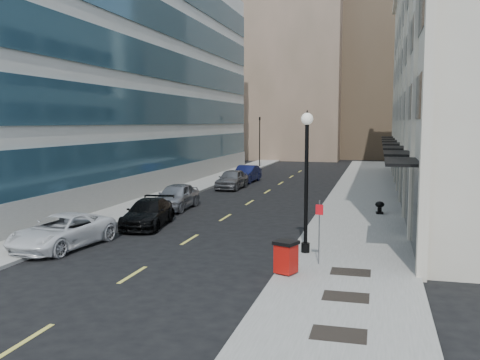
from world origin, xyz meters
The scene contains 22 objects.
ground centered at (0.00, 0.00, 0.00)m, with size 160.00×160.00×0.00m, color black.
sidewalk_right centered at (7.50, 20.00, 0.07)m, with size 5.00×80.00×0.15m, color gray.
sidewalk_left centered at (-6.50, 20.00, 0.07)m, with size 3.00×80.00×0.15m, color gray.
building_left centered at (-15.95, 27.00, 9.99)m, with size 16.14×46.00×20.00m.
skyline_tan_near centered at (-4.00, 68.00, 14.00)m, with size 14.00×18.00×28.00m, color #987863.
skyline_brown centered at (8.00, 72.00, 17.00)m, with size 12.00×16.00×34.00m, color brown.
skyline_tan_far centered at (-14.00, 78.00, 11.00)m, with size 12.00×14.00×22.00m, color #987863.
skyline_stone centered at (18.00, 66.00, 10.00)m, with size 10.00×14.00×20.00m, color beige.
grate_near centered at (7.60, -2.00, 0.15)m, with size 1.40×1.00×0.01m, color black.
grate_mid centered at (7.60, 1.00, 0.15)m, with size 1.40×1.00×0.01m, color black.
grate_far centered at (7.60, 3.80, 0.15)m, with size 1.40×1.00×0.01m, color black.
road_centerline centered at (0.00, 17.00, 0.01)m, with size 0.15×68.20×0.01m.
traffic_signal centered at (-5.50, 48.00, 5.72)m, with size 0.66×0.66×6.98m.
car_white_van centered at (-4.80, 5.02, 0.73)m, with size 2.42×5.25×1.46m, color silver.
car_black_pickup centered at (-3.20, 10.44, 0.71)m, with size 1.99×4.88×1.42m, color black.
car_silver_sedan centered at (-3.84, 16.14, 0.81)m, with size 1.92×4.77×1.63m, color gray.
car_blue_sedan centered at (-3.20, 32.03, 0.76)m, with size 1.62×4.64×1.53m, color #121745.
car_grey_sedan centered at (-3.20, 27.00, 0.80)m, with size 1.90×4.72×1.61m, color slate.
trash_bin centered at (5.40, 3.03, 0.78)m, with size 0.94×0.94×1.18m.
lamppost centered at (5.65, 6.31, 3.57)m, with size 0.48×0.48×5.82m.
sign_post centered at (6.38, 4.59, 1.71)m, with size 0.29×0.07×2.43m.
urn_planter centered at (8.60, 16.69, 0.59)m, with size 0.53×0.53×0.73m.
Camera 1 is at (8.45, -15.15, 5.46)m, focal length 40.00 mm.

